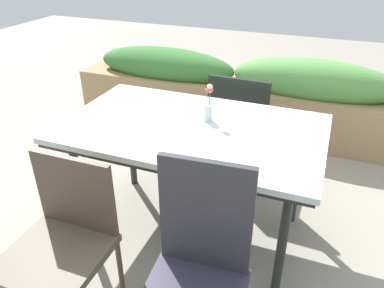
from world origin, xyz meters
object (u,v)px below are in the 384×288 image
at_px(chair_near_left, 63,237).
at_px(planter_box, 235,93).
at_px(dining_table, 192,135).
at_px(flower_vase, 208,106).
at_px(chair_far_side, 242,118).
at_px(chair_near_right, 198,267).

relative_size(chair_near_left, planter_box, 0.27).
distance_m(dining_table, flower_vase, 0.20).
bearing_deg(chair_far_side, planter_box, 110.42).
bearing_deg(flower_vase, dining_table, -122.54).
bearing_deg(dining_table, chair_far_side, 82.28).
distance_m(dining_table, chair_near_right, 0.90).
bearing_deg(chair_near_left, chair_near_right, -179.92).
bearing_deg(planter_box, dining_table, -84.38).
distance_m(chair_near_left, planter_box, 2.43).
bearing_deg(chair_near_right, chair_near_left, -3.49).
xyz_separation_m(dining_table, flower_vase, (0.07, 0.10, 0.16)).
bearing_deg(chair_near_left, dining_table, -113.55).
xyz_separation_m(chair_far_side, chair_near_left, (-0.46, -1.64, 0.01)).
bearing_deg(chair_far_side, flower_vase, -92.18).
height_order(flower_vase, planter_box, flower_vase).
bearing_deg(planter_box, flower_vase, -81.55).
distance_m(chair_near_right, chair_near_left, 0.69).
relative_size(chair_far_side, planter_box, 0.26).
distance_m(chair_far_side, flower_vase, 0.81).
xyz_separation_m(chair_near_right, chair_near_left, (-0.69, -0.01, -0.06)).
bearing_deg(flower_vase, chair_far_side, 86.34).
bearing_deg(flower_vase, chair_near_right, -73.25).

